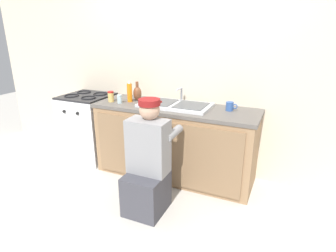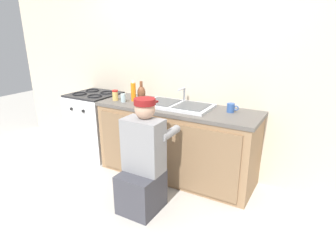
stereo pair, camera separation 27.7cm
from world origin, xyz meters
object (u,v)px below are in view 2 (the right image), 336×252
at_px(water_glass, 123,98).
at_px(condiment_jar, 115,95).
at_px(sink_double_basin, 177,105).
at_px(stove_range, 96,124).
at_px(coffee_mug, 231,108).
at_px(vase_decorative, 141,93).
at_px(soap_bottle_orange, 133,92).
at_px(plumber_person, 143,166).

height_order(water_glass, condiment_jar, condiment_jar).
height_order(sink_double_basin, stove_range, sink_double_basin).
xyz_separation_m(coffee_mug, vase_decorative, (-1.14, -0.01, 0.04)).
height_order(water_glass, vase_decorative, vase_decorative).
bearing_deg(soap_bottle_orange, condiment_jar, -155.79).
height_order(stove_range, soap_bottle_orange, soap_bottle_orange).
relative_size(coffee_mug, condiment_jar, 0.98).
bearing_deg(water_glass, coffee_mug, 9.66).
height_order(plumber_person, condiment_jar, plumber_person).
bearing_deg(sink_double_basin, vase_decorative, 172.33).
distance_m(coffee_mug, soap_bottle_orange, 1.19).
xyz_separation_m(water_glass, soap_bottle_orange, (0.07, 0.11, 0.06)).
bearing_deg(coffee_mug, soap_bottle_orange, -174.90).
bearing_deg(condiment_jar, vase_decorative, 36.50).
bearing_deg(plumber_person, water_glass, 138.40).
bearing_deg(soap_bottle_orange, coffee_mug, 5.10).
height_order(plumber_person, soap_bottle_orange, soap_bottle_orange).
bearing_deg(soap_bottle_orange, sink_double_basin, 2.47).
relative_size(coffee_mug, water_glass, 1.26).
height_order(plumber_person, water_glass, plumber_person).
relative_size(sink_double_basin, condiment_jar, 6.25).
relative_size(stove_range, water_glass, 8.89).
distance_m(stove_range, vase_decorative, 0.90).
height_order(plumber_person, vase_decorative, plumber_person).
bearing_deg(coffee_mug, sink_double_basin, -172.37).
distance_m(sink_double_basin, stove_range, 1.34).
xyz_separation_m(sink_double_basin, coffee_mug, (0.60, 0.08, 0.03)).
bearing_deg(sink_double_basin, stove_range, -179.90).
distance_m(sink_double_basin, soap_bottle_orange, 0.59).
bearing_deg(condiment_jar, soap_bottle_orange, 24.21).
distance_m(sink_double_basin, plumber_person, 0.86).
bearing_deg(vase_decorative, sink_double_basin, -7.67).
distance_m(stove_range, soap_bottle_orange, 0.87).
relative_size(stove_range, condiment_jar, 6.95).
height_order(sink_double_basin, coffee_mug, sink_double_basin).
distance_m(plumber_person, condiment_jar, 1.14).
height_order(stove_range, vase_decorative, vase_decorative).
bearing_deg(water_glass, sink_double_basin, 11.49).
relative_size(sink_double_basin, water_glass, 8.00).
height_order(sink_double_basin, plumber_person, plumber_person).
height_order(coffee_mug, condiment_jar, condiment_jar).
xyz_separation_m(sink_double_basin, water_glass, (-0.66, -0.13, 0.03)).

